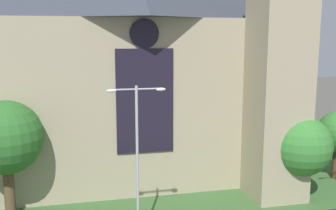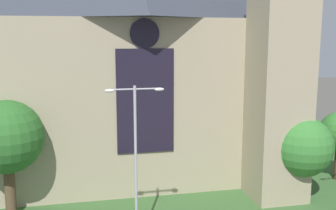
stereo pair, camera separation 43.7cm
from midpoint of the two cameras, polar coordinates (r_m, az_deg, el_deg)
The scene contains 6 objects.
ground at distance 33.17m, azimuth 0.35°, elevation -12.62°, with size 160.00×160.00×0.00m, color #56544C.
grass_verge at distance 31.38m, azimuth 1.21°, elevation -13.97°, with size 120.00×20.00×0.01m, color #3D6633.
church_building at distance 35.84m, azimuth -3.92°, elevation 5.98°, with size 23.20×16.20×26.00m.
tree_left_near at distance 29.94m, azimuth -22.36°, elevation -4.37°, with size 5.12×5.12×8.32m.
tree_right_near at distance 32.43m, azimuth 17.98°, elevation -5.56°, with size 4.65×4.65×6.67m.
streetlamp_near at distance 23.37m, azimuth -4.92°, elevation -6.43°, with size 3.37×0.26×9.89m.
Camera 1 is at (-7.26, -19.79, 12.66)m, focal length 43.08 mm.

